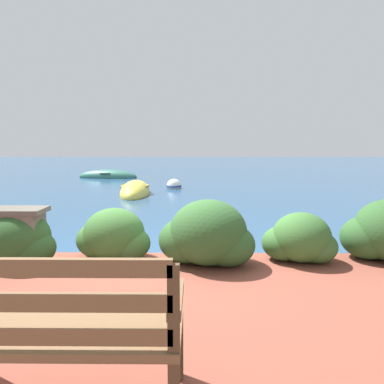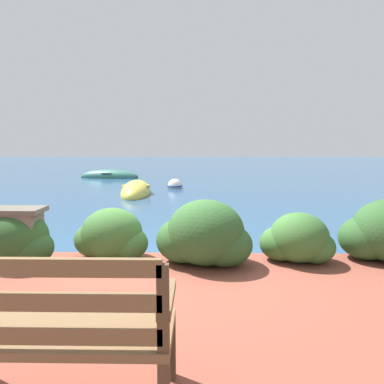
% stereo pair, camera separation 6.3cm
% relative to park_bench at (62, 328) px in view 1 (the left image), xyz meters
% --- Properties ---
extents(ground_plane, '(80.00, 80.00, 0.00)m').
position_rel_park_bench_xyz_m(ground_plane, '(0.25, 2.77, -0.70)').
color(ground_plane, navy).
extents(park_bench, '(1.31, 0.48, 0.93)m').
position_rel_park_bench_xyz_m(park_bench, '(0.00, 0.00, 0.00)').
color(park_bench, brown).
rests_on(park_bench, patio_terrace).
extents(hedge_clump_left, '(0.99, 0.71, 0.67)m').
position_rel_park_bench_xyz_m(hedge_clump_left, '(-1.46, 2.30, -0.19)').
color(hedge_clump_left, '#284C23').
rests_on(hedge_clump_left, patio_terrace).
extents(hedge_clump_centre, '(0.97, 0.70, 0.66)m').
position_rel_park_bench_xyz_m(hedge_clump_centre, '(-0.33, 2.52, -0.20)').
color(hedge_clump_centre, '#38662D').
rests_on(hedge_clump_centre, patio_terrace).
extents(hedge_clump_right, '(1.18, 0.85, 0.80)m').
position_rel_park_bench_xyz_m(hedge_clump_right, '(0.86, 2.34, -0.13)').
color(hedge_clump_right, '#2D5628').
rests_on(hedge_clump_right, patio_terrace).
extents(hedge_clump_far_right, '(0.92, 0.66, 0.62)m').
position_rel_park_bench_xyz_m(hedge_clump_far_right, '(2.03, 2.44, -0.21)').
color(hedge_clump_far_right, '#38662D').
rests_on(hedge_clump_far_right, patio_terrace).
extents(rowboat_nearest, '(1.08, 2.67, 0.81)m').
position_rel_park_bench_xyz_m(rowboat_nearest, '(-1.31, 9.67, -0.63)').
color(rowboat_nearest, '#DBC64C').
rests_on(rowboat_nearest, ground_plane).
extents(rowboat_mid, '(3.06, 1.28, 0.73)m').
position_rel_park_bench_xyz_m(rowboat_mid, '(-3.65, 15.26, -0.64)').
color(rowboat_mid, '#336B5B').
rests_on(rowboat_mid, ground_plane).
extents(mooring_buoy, '(0.60, 0.60, 0.55)m').
position_rel_park_bench_xyz_m(mooring_buoy, '(-0.10, 11.21, -0.61)').
color(mooring_buoy, white).
rests_on(mooring_buoy, ground_plane).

